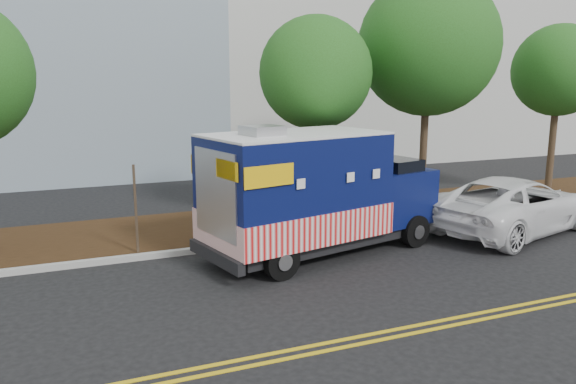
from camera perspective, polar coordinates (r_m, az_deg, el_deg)
name	(u,v)px	position (r m, az deg, el deg)	size (l,w,h in m)	color
ground	(292,259)	(14.24, 0.44, -6.83)	(120.00, 120.00, 0.00)	black
curb	(273,242)	(15.46, -1.57, -5.05)	(120.00, 0.18, 0.15)	#9E9E99
mulch_strip	(249,224)	(17.37, -4.03, -3.21)	(120.00, 4.00, 0.15)	black
centerline_near	(387,331)	(10.57, 10.06, -13.74)	(120.00, 0.10, 0.01)	gold
centerline_far	(395,337)	(10.38, 10.82, -14.26)	(120.00, 0.10, 0.01)	gold
tree_b	(316,73)	(17.24, 2.81, 11.94)	(3.40, 3.40, 6.33)	#38281C
tree_c	(428,46)	(19.97, 14.07, 14.23)	(4.71, 4.71, 7.91)	#38281C
tree_d	(559,71)	(23.74, 25.81, 11.03)	(3.41, 3.41, 6.47)	#38281C
sign_post	(136,212)	(14.49, -15.20, -1.99)	(0.06, 0.06, 2.40)	#473828
food_truck	(313,196)	(14.26, 2.53, -0.42)	(6.79, 3.71, 3.40)	black
white_car	(514,205)	(17.85, 21.99, -1.19)	(2.71, 5.87, 1.63)	white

